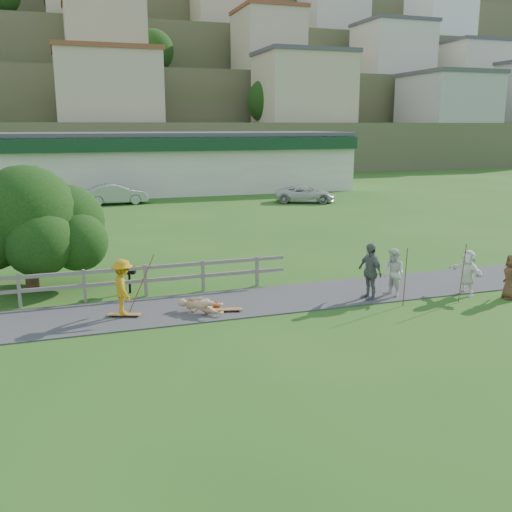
% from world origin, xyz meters
% --- Properties ---
extents(ground, '(260.00, 260.00, 0.00)m').
position_xyz_m(ground, '(0.00, 0.00, 0.00)').
color(ground, '#2A5C1A').
rests_on(ground, ground).
extents(path, '(34.00, 3.00, 0.04)m').
position_xyz_m(path, '(0.00, 1.50, 0.02)').
color(path, '#353537').
rests_on(path, ground).
extents(fence, '(15.05, 0.10, 1.10)m').
position_xyz_m(fence, '(-4.62, 3.30, 0.72)').
color(fence, slate).
rests_on(fence, ground).
extents(strip_mall, '(32.50, 10.75, 5.10)m').
position_xyz_m(strip_mall, '(4.00, 34.94, 2.58)').
color(strip_mall, beige).
rests_on(strip_mall, ground).
extents(hillside, '(220.00, 67.00, 47.50)m').
position_xyz_m(hillside, '(0.00, 91.31, 14.41)').
color(hillside, '#4F5D37').
rests_on(hillside, ground).
extents(skater_rider, '(0.75, 1.17, 1.71)m').
position_xyz_m(skater_rider, '(-2.93, 1.26, 0.86)').
color(skater_rider, '#CA8C13').
rests_on(skater_rider, ground).
extents(skater_fallen, '(1.34, 1.33, 0.56)m').
position_xyz_m(skater_fallen, '(-0.67, 0.84, 0.28)').
color(skater_fallen, tan).
rests_on(skater_fallen, ground).
extents(spectator_a, '(0.78, 0.93, 1.69)m').
position_xyz_m(spectator_a, '(5.91, 0.51, 0.84)').
color(spectator_a, silver).
rests_on(spectator_a, ground).
extents(spectator_b, '(0.63, 1.19, 1.93)m').
position_xyz_m(spectator_b, '(5.04, 0.57, 0.96)').
color(spectator_b, slate).
rests_on(spectator_b, ground).
extents(spectator_c, '(0.75, 0.88, 1.52)m').
position_xyz_m(spectator_c, '(9.57, -0.86, 0.76)').
color(spectator_c, brown).
rests_on(spectator_c, ground).
extents(spectator_d, '(0.69, 1.53, 1.59)m').
position_xyz_m(spectator_d, '(8.47, -0.03, 0.79)').
color(spectator_d, white).
rests_on(spectator_d, ground).
extents(car_silver, '(4.61, 1.75, 1.50)m').
position_xyz_m(car_silver, '(-0.90, 27.40, 0.75)').
color(car_silver, '#A8A9AF').
rests_on(car_silver, ground).
extents(car_white, '(4.97, 3.61, 1.26)m').
position_xyz_m(car_white, '(12.76, 23.93, 0.63)').
color(car_white, silver).
rests_on(car_white, ground).
extents(tree, '(5.70, 5.70, 3.72)m').
position_xyz_m(tree, '(-5.73, 5.64, 1.86)').
color(tree, black).
rests_on(tree, ground).
extents(bbq, '(0.51, 0.45, 0.93)m').
position_xyz_m(bbq, '(-2.48, 3.86, 0.47)').
color(bbq, black).
rests_on(bbq, ground).
extents(longboard_rider, '(1.01, 0.55, 0.11)m').
position_xyz_m(longboard_rider, '(-2.93, 1.26, 0.05)').
color(longboard_rider, brown).
rests_on(longboard_rider, ground).
extents(longboard_fallen, '(1.02, 0.44, 0.11)m').
position_xyz_m(longboard_fallen, '(0.13, 0.74, 0.06)').
color(longboard_fallen, brown).
rests_on(longboard_fallen, ground).
extents(helmet, '(0.24, 0.24, 0.24)m').
position_xyz_m(helmet, '(-0.07, 1.19, 0.12)').
color(helmet, red).
rests_on(helmet, ground).
extents(pole_rider, '(0.03, 0.03, 2.00)m').
position_xyz_m(pole_rider, '(-2.33, 1.66, 1.00)').
color(pole_rider, brown).
rests_on(pole_rider, ground).
extents(pole_spec_left, '(0.03, 0.03, 1.90)m').
position_xyz_m(pole_spec_left, '(5.77, -0.40, 0.95)').
color(pole_spec_left, brown).
rests_on(pole_spec_left, ground).
extents(pole_spec_right, '(0.03, 0.03, 1.96)m').
position_xyz_m(pole_spec_right, '(7.76, -0.66, 0.98)').
color(pole_spec_right, brown).
rests_on(pole_spec_right, ground).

